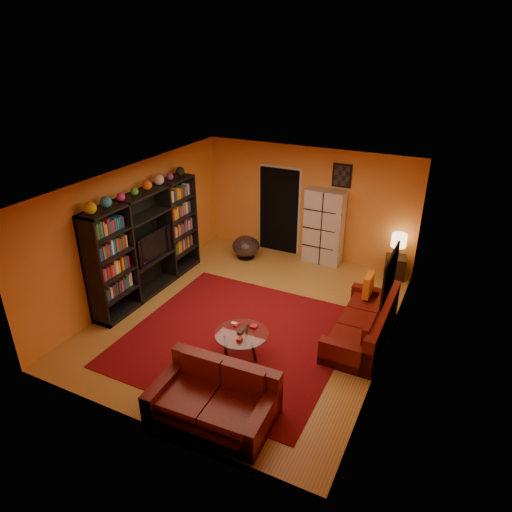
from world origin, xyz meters
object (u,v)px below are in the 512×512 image
at_px(tv, 150,245).
at_px(sofa, 366,324).
at_px(entertainment_unit, 147,243).
at_px(bowl_chair, 246,247).
at_px(side_table, 395,267).
at_px(coffee_table, 241,335).
at_px(loveseat, 216,397).
at_px(table_lamp, 399,241).
at_px(storage_cabinet, 324,227).

height_order(tv, sofa, tv).
distance_m(entertainment_unit, tv, 0.07).
relative_size(bowl_chair, side_table, 1.29).
bearing_deg(coffee_table, side_table, 65.85).
relative_size(tv, sofa, 0.48).
bearing_deg(loveseat, side_table, -18.21).
height_order(entertainment_unit, table_lamp, entertainment_unit).
xyz_separation_m(bowl_chair, side_table, (3.37, 0.52, -0.03)).
distance_m(side_table, table_lamp, 0.63).
height_order(tv, table_lamp, tv).
height_order(coffee_table, table_lamp, table_lamp).
bearing_deg(storage_cabinet, loveseat, -85.80).
distance_m(coffee_table, storage_cabinet, 3.95).
xyz_separation_m(tv, storage_cabinet, (2.71, 2.77, -0.14)).
relative_size(tv, coffee_table, 1.16).
relative_size(entertainment_unit, table_lamp, 5.68).
distance_m(coffee_table, side_table, 4.23).
bearing_deg(side_table, entertainment_unit, -148.31).
xyz_separation_m(entertainment_unit, coffee_table, (2.70, -1.12, -0.65)).
bearing_deg(entertainment_unit, tv, 34.48).
relative_size(coffee_table, side_table, 1.75).
bearing_deg(table_lamp, bowl_chair, -171.21).
distance_m(tv, side_table, 5.20).
xyz_separation_m(sofa, coffee_table, (-1.71, -1.38, 0.11)).
distance_m(entertainment_unit, loveseat, 3.90).
distance_m(storage_cabinet, side_table, 1.79).
height_order(tv, storage_cabinet, storage_cabinet).
bearing_deg(storage_cabinet, sofa, -55.15).
bearing_deg(loveseat, bowl_chair, 20.04).
distance_m(tv, table_lamp, 5.15).
height_order(entertainment_unit, sofa, entertainment_unit).
bearing_deg(side_table, tv, -148.34).
xyz_separation_m(sofa, storage_cabinet, (-1.66, 2.55, 0.58)).
bearing_deg(coffee_table, storage_cabinet, 89.20).
height_order(side_table, table_lamp, table_lamp).
distance_m(coffee_table, bowl_chair, 3.72).
relative_size(tv, table_lamp, 1.92).
xyz_separation_m(tv, bowl_chair, (1.01, 2.18, -0.73)).
bearing_deg(table_lamp, sofa, -90.45).
distance_m(storage_cabinet, table_lamp, 1.68).
bearing_deg(side_table, bowl_chair, -171.21).
height_order(tv, loveseat, tv).
distance_m(tv, loveseat, 3.88).
distance_m(sofa, storage_cabinet, 3.09).
distance_m(bowl_chair, side_table, 3.41).
height_order(tv, side_table, tv).
bearing_deg(storage_cabinet, table_lamp, -0.41).
distance_m(bowl_chair, table_lamp, 3.46).
height_order(coffee_table, storage_cabinet, storage_cabinet).
relative_size(storage_cabinet, table_lamp, 3.29).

